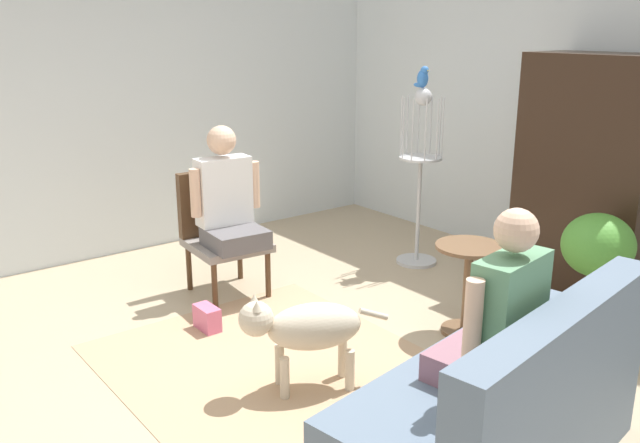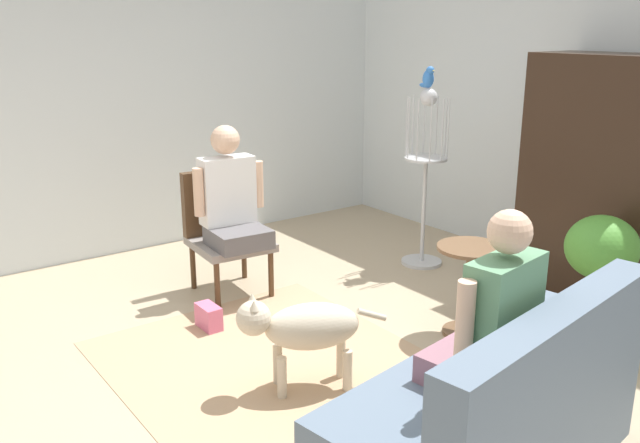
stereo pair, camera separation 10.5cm
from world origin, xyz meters
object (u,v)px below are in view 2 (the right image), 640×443
at_px(person_on_couch, 493,320).
at_px(handbag, 209,317).
at_px(person_on_armchair, 231,198).
at_px(dog, 303,327).
at_px(parrot, 428,78).
at_px(armoire_cabinet, 598,180).
at_px(round_end_table, 469,283).
at_px(potted_plant, 601,256).
at_px(couch, 496,411).
at_px(armchair, 223,224).
at_px(bird_cage_stand, 425,181).

bearing_deg(person_on_couch, handbag, -171.85).
distance_m(person_on_armchair, dog, 1.62).
distance_m(parrot, armoire_cabinet, 1.58).
bearing_deg(person_on_couch, round_end_table, 134.65).
bearing_deg(person_on_armchair, person_on_couch, -3.05).
distance_m(dog, handbag, 1.11).
bearing_deg(handbag, potted_plant, 51.94).
relative_size(couch, parrot, 9.68).
relative_size(armchair, potted_plant, 1.13).
relative_size(person_on_armchair, round_end_table, 1.40).
height_order(armchair, handbag, armchair).
relative_size(round_end_table, parrot, 3.57).
relative_size(armchair, parrot, 5.31).
xyz_separation_m(dog, potted_plant, (0.59, 2.04, 0.17)).
xyz_separation_m(dog, bird_cage_stand, (-1.14, 2.10, 0.37)).
bearing_deg(round_end_table, dog, -93.53).
bearing_deg(person_on_couch, bird_cage_stand, 140.98).
xyz_separation_m(armchair, parrot, (0.53, 1.70, 1.10)).
xyz_separation_m(armchair, bird_cage_stand, (0.55, 1.70, 0.22)).
relative_size(bird_cage_stand, potted_plant, 1.83).
relative_size(person_on_couch, parrot, 4.79).
xyz_separation_m(round_end_table, potted_plant, (0.51, 0.72, 0.18)).
height_order(couch, handbag, couch).
distance_m(armchair, round_end_table, 2.00).
height_order(round_end_table, parrot, parrot).
bearing_deg(armchair, round_end_table, 27.61).
xyz_separation_m(bird_cage_stand, potted_plant, (1.73, -0.05, -0.19)).
bearing_deg(dog, handbag, -176.09).
bearing_deg(potted_plant, dog, -106.17).
xyz_separation_m(round_end_table, dog, (-0.08, -1.32, 0.01)).
xyz_separation_m(parrot, armoire_cabinet, (1.30, 0.55, -0.71)).
height_order(person_on_couch, handbag, person_on_couch).
distance_m(round_end_table, handbag, 1.83).
relative_size(couch, potted_plant, 2.06).
xyz_separation_m(armoire_cabinet, handbag, (-1.21, -2.72, -0.85)).
relative_size(person_on_armchair, armoire_cabinet, 0.48).
bearing_deg(bird_cage_stand, handbag, -88.03).
relative_size(armchair, person_on_armchair, 1.06).
bearing_deg(armoire_cabinet, person_on_couch, -67.33).
height_order(couch, round_end_table, couch).
height_order(round_end_table, handbag, round_end_table).
height_order(person_on_couch, parrot, parrot).
distance_m(couch, armoire_cabinet, 2.65).
bearing_deg(handbag, round_end_table, 50.63).
bearing_deg(person_on_armchair, armoire_cabinet, 53.61).
distance_m(potted_plant, armoire_cabinet, 0.83).
height_order(person_on_couch, bird_cage_stand, bird_cage_stand).
bearing_deg(person_on_couch, person_on_armchair, 176.95).
bearing_deg(person_on_armchair, handbag, -45.30).
bearing_deg(person_on_armchair, parrot, 77.98).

